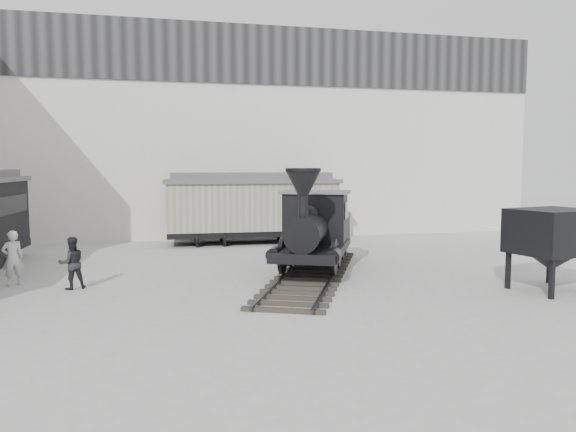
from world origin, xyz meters
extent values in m
plane|color=#9E9E9B|center=(0.00, 0.00, 0.00)|extent=(90.00, 90.00, 0.00)
cube|color=silver|center=(0.00, 15.00, 5.50)|extent=(34.00, 2.40, 11.00)
cube|color=#232326|center=(0.00, 13.75, 9.50)|extent=(34.00, 0.12, 3.00)
cube|color=#2A2421|center=(1.20, 3.14, 0.09)|extent=(6.20, 10.29, 0.18)
cube|color=#2D2D30|center=(0.46, 3.47, 0.15)|extent=(4.24, 9.42, 0.07)
cube|color=#2D2D30|center=(1.93, 2.82, 0.15)|extent=(4.24, 9.42, 0.07)
cylinder|color=black|center=(0.18, 2.99, 0.79)|extent=(0.62, 1.18, 1.23)
cylinder|color=black|center=(1.77, 2.28, 0.79)|extent=(0.62, 1.18, 1.23)
cylinder|color=black|center=(0.76, 4.31, 0.79)|extent=(0.62, 1.18, 1.23)
cylinder|color=black|center=(2.36, 3.61, 0.79)|extent=(0.62, 1.18, 1.23)
cube|color=black|center=(1.27, 3.30, 0.93)|extent=(3.67, 4.57, 0.31)
cylinder|color=black|center=(0.95, 2.58, 1.64)|extent=(2.06, 2.80, 1.12)
cylinder|color=black|center=(0.54, 1.66, 2.51)|extent=(0.38, 0.38, 0.67)
cone|color=black|center=(0.54, 1.66, 3.23)|extent=(1.41, 1.41, 0.78)
sphere|color=black|center=(1.13, 2.99, 2.18)|extent=(0.58, 0.58, 0.58)
cube|color=black|center=(1.67, 4.21, 1.95)|extent=(2.60, 2.26, 1.73)
cube|color=#5C5959|center=(1.67, 4.21, 2.86)|extent=(2.89, 2.55, 0.09)
cube|color=black|center=(2.49, 6.05, 1.33)|extent=(2.74, 2.85, 1.00)
cylinder|color=black|center=(-1.46, 12.00, 0.37)|extent=(1.85, 0.79, 0.73)
cylinder|color=black|center=(2.74, 11.86, 0.37)|extent=(1.85, 0.79, 0.73)
cube|color=black|center=(0.64, 11.93, 0.55)|extent=(8.29, 2.56, 0.27)
cube|color=gray|center=(0.64, 11.93, 1.83)|extent=(8.29, 2.65, 2.28)
cube|color=#5C5959|center=(0.64, 11.93, 3.06)|extent=(8.57, 2.93, 0.18)
cube|color=#5C5959|center=(0.64, 11.93, 3.31)|extent=(7.88, 1.36, 0.33)
imported|color=silver|center=(-8.40, 3.94, 0.88)|extent=(0.76, 0.66, 1.76)
imported|color=black|center=(-6.49, 2.91, 0.81)|extent=(0.96, 0.86, 1.63)
cube|color=black|center=(7.02, -1.58, 0.57)|extent=(0.15, 0.15, 1.14)
cube|color=black|center=(6.66, -0.06, 0.57)|extent=(0.15, 0.15, 1.14)
cube|color=black|center=(8.48, 0.38, 0.57)|extent=(0.15, 0.15, 1.14)
cube|color=black|center=(7.75, -0.60, 1.82)|extent=(2.66, 2.36, 1.35)
cone|color=black|center=(7.75, -0.60, 0.99)|extent=(2.13, 2.13, 0.52)
camera|label=1|loc=(-3.87, -15.19, 3.78)|focal=35.00mm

